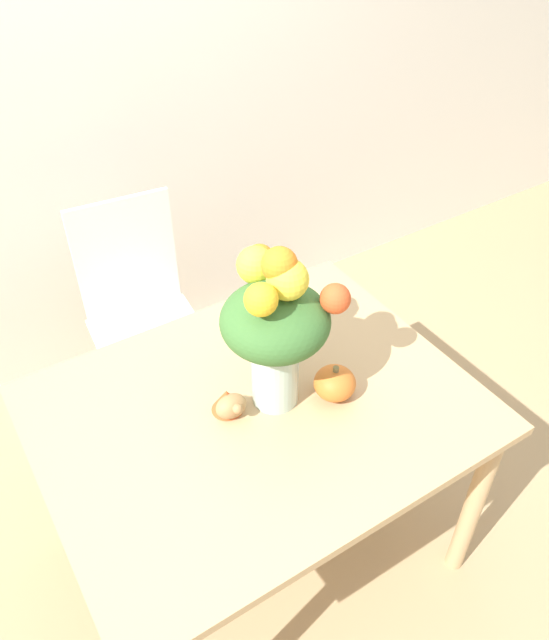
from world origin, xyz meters
name	(u,v)px	position (x,y,z in m)	size (l,w,h in m)	color
ground_plane	(261,546)	(0.00, 0.00, 0.00)	(12.00, 12.00, 0.00)	tan
wall_back	(65,67)	(0.00, 1.35, 1.35)	(8.00, 0.06, 2.70)	white
dining_table	(258,429)	(0.00, 0.00, 0.66)	(1.23, 0.97, 0.76)	tan
flower_vase	(275,324)	(0.07, 0.01, 1.04)	(0.32, 0.34, 0.52)	#B2CCBC
pumpkin	(335,383)	(0.21, -0.08, 0.81)	(0.12, 0.12, 0.11)	orange
turkey_figurine	(229,403)	(-0.08, 0.03, 0.80)	(0.09, 0.12, 0.08)	#A87A4C
dining_chair_near_window	(143,317)	(-0.02, 0.86, 0.50)	(0.46, 0.46, 0.98)	white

